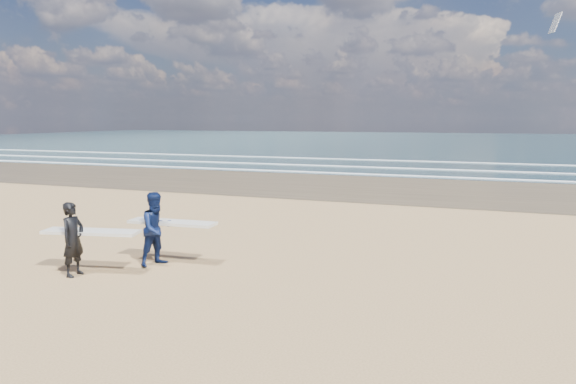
% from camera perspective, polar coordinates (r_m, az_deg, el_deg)
% --- Properties ---
extents(ocean, '(220.00, 100.00, 0.02)m').
position_cam_1_polar(ocean, '(81.80, 29.15, 4.70)').
color(ocean, '#1B353D').
rests_on(ocean, ground).
extents(surfer_near, '(2.26, 1.14, 1.67)m').
position_cam_1_polar(surfer_near, '(12.43, -22.48, -4.74)').
color(surfer_near, black).
rests_on(surfer_near, ground).
extents(surfer_far, '(2.23, 1.20, 1.77)m').
position_cam_1_polar(surfer_far, '(12.69, -14.24, -3.92)').
color(surfer_far, '#0B173F').
rests_on(surfer_far, ground).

